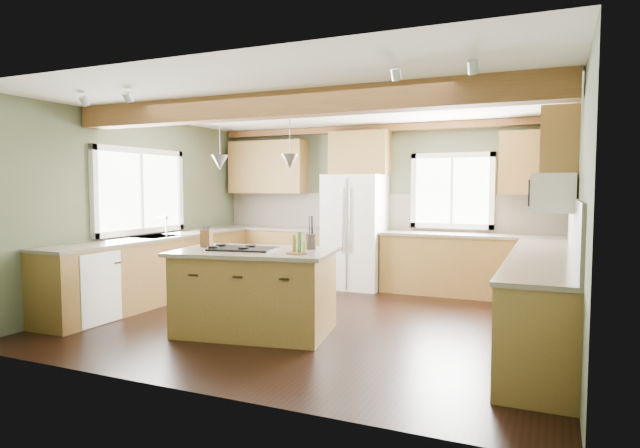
% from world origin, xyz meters
% --- Properties ---
extents(floor, '(5.60, 5.60, 0.00)m').
position_xyz_m(floor, '(0.00, 0.00, 0.00)').
color(floor, black).
rests_on(floor, ground).
extents(ceiling, '(5.60, 5.60, 0.00)m').
position_xyz_m(ceiling, '(0.00, 0.00, 2.60)').
color(ceiling, silver).
rests_on(ceiling, wall_back).
extents(wall_back, '(5.60, 0.00, 5.60)m').
position_xyz_m(wall_back, '(0.00, 2.50, 1.30)').
color(wall_back, '#444B35').
rests_on(wall_back, ground).
extents(wall_left, '(0.00, 5.00, 5.00)m').
position_xyz_m(wall_left, '(-2.80, 0.00, 1.30)').
color(wall_left, '#444B35').
rests_on(wall_left, ground).
extents(wall_right, '(0.00, 5.00, 5.00)m').
position_xyz_m(wall_right, '(2.80, 0.00, 1.30)').
color(wall_right, '#444B35').
rests_on(wall_right, ground).
extents(ceiling_beam, '(5.55, 0.26, 0.26)m').
position_xyz_m(ceiling_beam, '(0.00, -0.80, 2.47)').
color(ceiling_beam, brown).
rests_on(ceiling_beam, ceiling).
extents(soffit_trim, '(5.55, 0.20, 0.10)m').
position_xyz_m(soffit_trim, '(0.00, 2.40, 2.54)').
color(soffit_trim, brown).
rests_on(soffit_trim, ceiling).
extents(backsplash_back, '(5.58, 0.03, 0.58)m').
position_xyz_m(backsplash_back, '(0.00, 2.48, 1.21)').
color(backsplash_back, brown).
rests_on(backsplash_back, wall_back).
extents(backsplash_right, '(0.03, 3.70, 0.58)m').
position_xyz_m(backsplash_right, '(2.78, 0.05, 1.21)').
color(backsplash_right, brown).
rests_on(backsplash_right, wall_right).
extents(base_cab_back_left, '(2.02, 0.60, 0.88)m').
position_xyz_m(base_cab_back_left, '(-1.79, 2.20, 0.44)').
color(base_cab_back_left, brown).
rests_on(base_cab_back_left, floor).
extents(counter_back_left, '(2.06, 0.64, 0.04)m').
position_xyz_m(counter_back_left, '(-1.79, 2.20, 0.90)').
color(counter_back_left, '#4E4539').
rests_on(counter_back_left, base_cab_back_left).
extents(base_cab_back_right, '(2.62, 0.60, 0.88)m').
position_xyz_m(base_cab_back_right, '(1.49, 2.20, 0.44)').
color(base_cab_back_right, brown).
rests_on(base_cab_back_right, floor).
extents(counter_back_right, '(2.66, 0.64, 0.04)m').
position_xyz_m(counter_back_right, '(1.49, 2.20, 0.90)').
color(counter_back_right, '#4E4539').
rests_on(counter_back_right, base_cab_back_right).
extents(base_cab_left, '(0.60, 3.70, 0.88)m').
position_xyz_m(base_cab_left, '(-2.50, 0.05, 0.44)').
color(base_cab_left, brown).
rests_on(base_cab_left, floor).
extents(counter_left, '(0.64, 3.74, 0.04)m').
position_xyz_m(counter_left, '(-2.50, 0.05, 0.90)').
color(counter_left, '#4E4539').
rests_on(counter_left, base_cab_left).
extents(base_cab_right, '(0.60, 3.70, 0.88)m').
position_xyz_m(base_cab_right, '(2.50, 0.05, 0.44)').
color(base_cab_right, brown).
rests_on(base_cab_right, floor).
extents(counter_right, '(0.64, 3.74, 0.04)m').
position_xyz_m(counter_right, '(2.50, 0.05, 0.90)').
color(counter_right, '#4E4539').
rests_on(counter_right, base_cab_right).
extents(upper_cab_back_left, '(1.40, 0.35, 0.90)m').
position_xyz_m(upper_cab_back_left, '(-1.99, 2.33, 1.95)').
color(upper_cab_back_left, brown).
rests_on(upper_cab_back_left, wall_back).
extents(upper_cab_over_fridge, '(0.96, 0.35, 0.70)m').
position_xyz_m(upper_cab_over_fridge, '(-0.30, 2.33, 2.15)').
color(upper_cab_over_fridge, brown).
rests_on(upper_cab_over_fridge, wall_back).
extents(upper_cab_right, '(0.35, 2.20, 0.90)m').
position_xyz_m(upper_cab_right, '(2.62, 0.90, 1.95)').
color(upper_cab_right, brown).
rests_on(upper_cab_right, wall_right).
extents(upper_cab_back_corner, '(0.90, 0.35, 0.90)m').
position_xyz_m(upper_cab_back_corner, '(2.30, 2.33, 1.95)').
color(upper_cab_back_corner, brown).
rests_on(upper_cab_back_corner, wall_back).
extents(window_left, '(0.04, 1.60, 1.05)m').
position_xyz_m(window_left, '(-2.78, 0.05, 1.55)').
color(window_left, white).
rests_on(window_left, wall_left).
extents(window_back, '(1.10, 0.04, 1.00)m').
position_xyz_m(window_back, '(1.15, 2.48, 1.55)').
color(window_back, white).
rests_on(window_back, wall_back).
extents(sink, '(0.50, 0.65, 0.03)m').
position_xyz_m(sink, '(-2.50, 0.05, 0.91)').
color(sink, '#262628').
rests_on(sink, counter_left).
extents(faucet, '(0.02, 0.02, 0.28)m').
position_xyz_m(faucet, '(-2.32, 0.05, 1.05)').
color(faucet, '#B2B2B7').
rests_on(faucet, sink).
extents(dishwasher, '(0.60, 0.60, 0.84)m').
position_xyz_m(dishwasher, '(-2.49, -1.25, 0.43)').
color(dishwasher, white).
rests_on(dishwasher, floor).
extents(oven, '(0.60, 0.72, 0.84)m').
position_xyz_m(oven, '(2.49, -1.25, 0.43)').
color(oven, white).
rests_on(oven, floor).
extents(microwave, '(0.40, 0.70, 0.38)m').
position_xyz_m(microwave, '(2.58, -0.05, 1.55)').
color(microwave, white).
rests_on(microwave, wall_right).
extents(pendant_left, '(0.18, 0.18, 0.16)m').
position_xyz_m(pendant_left, '(-0.80, -0.87, 1.88)').
color(pendant_left, '#B2B2B7').
rests_on(pendant_left, ceiling).
extents(pendant_right, '(0.18, 0.18, 0.16)m').
position_xyz_m(pendant_right, '(-0.00, -0.73, 1.88)').
color(pendant_right, '#B2B2B7').
rests_on(pendant_right, ceiling).
extents(refrigerator, '(0.90, 0.74, 1.80)m').
position_xyz_m(refrigerator, '(-0.30, 2.12, 0.90)').
color(refrigerator, white).
rests_on(refrigerator, floor).
extents(island, '(1.76, 1.25, 0.88)m').
position_xyz_m(island, '(-0.40, -0.80, 0.44)').
color(island, brown).
rests_on(island, floor).
extents(island_top, '(1.88, 1.37, 0.04)m').
position_xyz_m(island_top, '(-0.40, -0.80, 0.90)').
color(island_top, '#4E4539').
rests_on(island_top, island).
extents(cooktop, '(0.77, 0.58, 0.02)m').
position_xyz_m(cooktop, '(-0.53, -0.82, 0.93)').
color(cooktop, black).
rests_on(cooktop, island_top).
extents(knife_block, '(0.13, 0.10, 0.20)m').
position_xyz_m(knife_block, '(-1.06, -0.77, 1.02)').
color(knife_block, brown).
rests_on(knife_block, island_top).
extents(utensil_crock, '(0.17, 0.17, 0.17)m').
position_xyz_m(utensil_crock, '(0.12, -0.48, 1.00)').
color(utensil_crock, '#38302D').
rests_on(utensil_crock, island_top).
extents(bottle_tray, '(0.32, 0.32, 0.22)m').
position_xyz_m(bottle_tray, '(0.17, -0.90, 1.03)').
color(bottle_tray, brown).
rests_on(bottle_tray, island_top).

